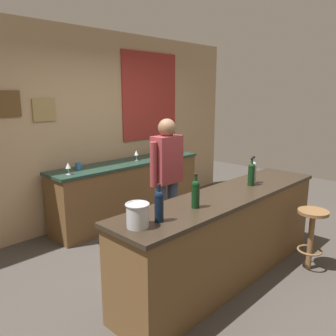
{
  "coord_description": "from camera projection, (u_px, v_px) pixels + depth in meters",
  "views": [
    {
      "loc": [
        -2.75,
        -2.25,
        1.91
      ],
      "look_at": [
        0.02,
        0.45,
        1.05
      ],
      "focal_mm": 36.17,
      "sensor_mm": 36.0,
      "label": 1
    }
  ],
  "objects": [
    {
      "name": "back_wall",
      "position": [
        91.0,
        127.0,
        4.96
      ],
      "size": [
        6.0,
        0.09,
        2.8
      ],
      "color": "tan",
      "rests_on": "ground_plane"
    },
    {
      "name": "wine_bottle_b",
      "position": [
        196.0,
        193.0,
        2.96
      ],
      "size": [
        0.07,
        0.07,
        0.31
      ],
      "color": "black",
      "rests_on": "bar_counter"
    },
    {
      "name": "wine_glass_c",
      "position": [
        181.0,
        147.0,
        5.74
      ],
      "size": [
        0.07,
        0.07,
        0.16
      ],
      "color": "silver",
      "rests_on": "side_counter"
    },
    {
      "name": "bar_counter",
      "position": [
        226.0,
        236.0,
        3.49
      ],
      "size": [
        2.74,
        0.6,
        0.92
      ],
      "color": "brown",
      "rests_on": "ground_plane"
    },
    {
      "name": "bartender",
      "position": [
        167.0,
        176.0,
        4.05
      ],
      "size": [
        0.52,
        0.21,
        1.62
      ],
      "color": "#384766",
      "rests_on": "ground_plane"
    },
    {
      "name": "wine_bottle_a",
      "position": [
        159.0,
        205.0,
        2.63
      ],
      "size": [
        0.07,
        0.07,
        0.31
      ],
      "color": "black",
      "rests_on": "bar_counter"
    },
    {
      "name": "coffee_mug",
      "position": [
        78.0,
        166.0,
        4.55
      ],
      "size": [
        0.12,
        0.08,
        0.09
      ],
      "color": "#336699",
      "rests_on": "side_counter"
    },
    {
      "name": "wine_glass_b",
      "position": [
        136.0,
        153.0,
        5.15
      ],
      "size": [
        0.07,
        0.07,
        0.16
      ],
      "color": "silver",
      "rests_on": "side_counter"
    },
    {
      "name": "side_counter",
      "position": [
        129.0,
        190.0,
        5.17
      ],
      "size": [
        2.51,
        0.56,
        0.9
      ],
      "color": "brown",
      "rests_on": "ground_plane"
    },
    {
      "name": "bar_stool",
      "position": [
        312.0,
        230.0,
        3.66
      ],
      "size": [
        0.32,
        0.32,
        0.68
      ],
      "color": "brown",
      "rests_on": "ground_plane"
    },
    {
      "name": "wine_glass_a",
      "position": [
        68.0,
        166.0,
        4.25
      ],
      "size": [
        0.07,
        0.07,
        0.16
      ],
      "color": "silver",
      "rests_on": "side_counter"
    },
    {
      "name": "ground_plane",
      "position": [
        195.0,
        264.0,
        3.87
      ],
      "size": [
        10.0,
        10.0,
        0.0
      ],
      "primitive_type": "plane",
      "color": "#423D38"
    },
    {
      "name": "wine_bottle_c",
      "position": [
        251.0,
        173.0,
        3.67
      ],
      "size": [
        0.07,
        0.07,
        0.31
      ],
      "color": "black",
      "rests_on": "bar_counter"
    },
    {
      "name": "wine_bottle_d",
      "position": [
        253.0,
        171.0,
        3.76
      ],
      "size": [
        0.07,
        0.07,
        0.31
      ],
      "color": "#999E99",
      "rests_on": "bar_counter"
    },
    {
      "name": "ice_bucket",
      "position": [
        138.0,
        215.0,
        2.53
      ],
      "size": [
        0.19,
        0.19,
        0.19
      ],
      "color": "#B7BABF",
      "rests_on": "bar_counter"
    }
  ]
}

